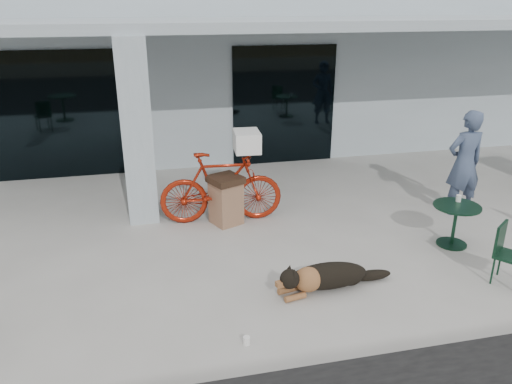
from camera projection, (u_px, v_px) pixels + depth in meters
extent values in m
plane|color=#ADAAA3|center=(255.00, 274.00, 7.09)|extent=(80.00, 80.00, 0.00)
cube|color=#A5B3BB|center=(189.00, 52.00, 14.01)|extent=(22.00, 7.00, 4.50)
cube|color=black|center=(55.00, 116.00, 10.47)|extent=(2.80, 0.06, 2.70)
cube|color=black|center=(284.00, 106.00, 11.50)|extent=(2.40, 0.06, 2.70)
cube|color=#A5B3BB|center=(137.00, 133.00, 8.31)|extent=(0.50, 0.50, 3.12)
cube|color=#A5B3BB|center=(212.00, 24.00, 9.20)|extent=(22.00, 2.80, 0.18)
imported|color=maroon|center=(221.00, 187.00, 8.55)|extent=(2.14, 0.74, 1.26)
cube|color=white|center=(247.00, 141.00, 8.33)|extent=(0.46, 0.59, 0.34)
cylinder|color=white|center=(247.00, 341.00, 5.62)|extent=(0.09, 0.09, 0.10)
imported|color=#3D4C67|center=(464.00, 163.00, 8.78)|extent=(0.71, 0.48, 1.90)
cylinder|color=white|center=(459.00, 198.00, 7.82)|extent=(0.10, 0.10, 0.11)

